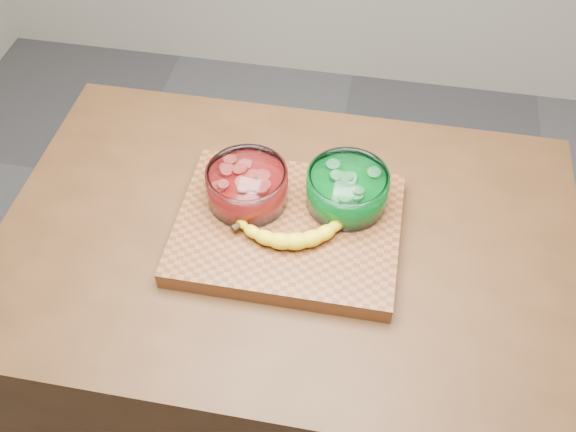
# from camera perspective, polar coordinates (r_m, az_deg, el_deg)

# --- Properties ---
(ground) EXTENTS (3.50, 3.50, 0.00)m
(ground) POSITION_cam_1_polar(r_m,az_deg,el_deg) (2.10, 0.00, -17.20)
(ground) COLOR #535357
(ground) RESTS_ON ground
(counter) EXTENTS (1.20, 0.80, 0.90)m
(counter) POSITION_cam_1_polar(r_m,az_deg,el_deg) (1.70, 0.00, -11.21)
(counter) COLOR #4A2C16
(counter) RESTS_ON ground
(cutting_board) EXTENTS (0.45, 0.35, 0.04)m
(cutting_board) POSITION_cam_1_polar(r_m,az_deg,el_deg) (1.31, 0.00, -1.13)
(cutting_board) COLOR brown
(cutting_board) RESTS_ON counter
(bowl_red) EXTENTS (0.17, 0.17, 0.08)m
(bowl_red) POSITION_cam_1_polar(r_m,az_deg,el_deg) (1.31, -3.63, 2.66)
(bowl_red) COLOR white
(bowl_red) RESTS_ON cutting_board
(bowl_green) EXTENTS (0.17, 0.17, 0.08)m
(bowl_green) POSITION_cam_1_polar(r_m,az_deg,el_deg) (1.31, 5.28, 2.37)
(bowl_green) COLOR white
(bowl_green) RESTS_ON cutting_board
(banana) EXTENTS (0.25, 0.15, 0.04)m
(banana) POSITION_cam_1_polar(r_m,az_deg,el_deg) (1.27, 0.33, -0.80)
(banana) COLOR yellow
(banana) RESTS_ON cutting_board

